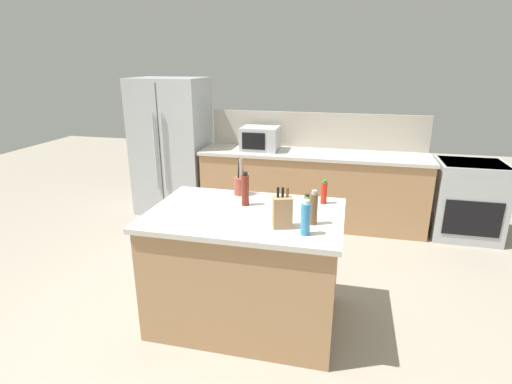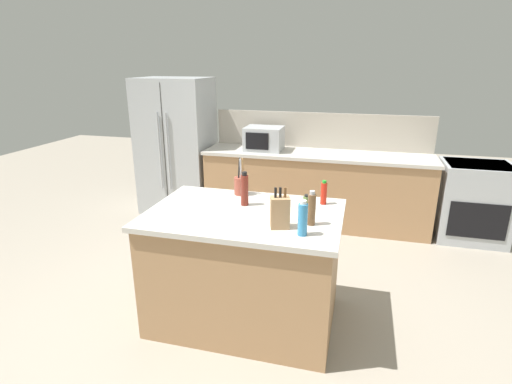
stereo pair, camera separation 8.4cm
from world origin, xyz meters
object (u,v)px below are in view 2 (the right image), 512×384
pepper_grinder (312,209)px  vinegar_bottle (245,190)px  microwave (264,139)px  utensil_crock (241,185)px  range_oven (473,201)px  knife_block (280,212)px  hot_sauce_bottle (324,193)px  dish_soap_bottle (303,219)px  spice_jar_oregano (306,202)px  refrigerator (177,146)px

pepper_grinder → vinegar_bottle: 0.62m
microwave → utensil_crock: bearing=-82.5°
range_oven → knife_block: bearing=-127.1°
range_oven → vinegar_bottle: (-2.19, -2.04, 0.60)m
hot_sauce_bottle → dish_soap_bottle: bearing=-96.6°
hot_sauce_bottle → dish_soap_bottle: 0.65m
spice_jar_oregano → dish_soap_bottle: size_ratio=0.46×
knife_block → vinegar_bottle: knife_block is taller
pepper_grinder → dish_soap_bottle: 0.19m
knife_block → hot_sauce_bottle: bearing=49.3°
refrigerator → knife_block: 3.16m
refrigerator → spice_jar_oregano: 2.92m
range_oven → dish_soap_bottle: bearing=-123.5°
knife_block → utensil_crock: bearing=109.8°
spice_jar_oregano → dish_soap_bottle: (0.04, -0.51, 0.06)m
spice_jar_oregano → hot_sauce_bottle: hot_sauce_bottle is taller
knife_block → hot_sauce_bottle: size_ratio=1.48×
microwave → vinegar_bottle: microwave is taller
refrigerator → pepper_grinder: size_ratio=7.31×
pepper_grinder → hot_sauce_bottle: 0.45m
knife_block → utensil_crock: utensil_crock is taller
vinegar_bottle → refrigerator: bearing=127.4°
spice_jar_oregano → hot_sauce_bottle: size_ratio=0.57×
utensil_crock → hot_sauce_bottle: utensil_crock is taller
refrigerator → knife_block: refrigerator is taller
range_oven → vinegar_bottle: 3.06m
range_oven → pepper_grinder: 2.89m
refrigerator → vinegar_bottle: refrigerator is taller
refrigerator → dish_soap_bottle: size_ratio=7.49×
vinegar_bottle → hot_sauce_bottle: 0.63m
vinegar_bottle → hot_sauce_bottle: (0.61, 0.19, -0.04)m
utensil_crock → vinegar_bottle: size_ratio=1.16×
knife_block → pepper_grinder: knife_block is taller
microwave → dish_soap_bottle: size_ratio=1.93×
vinegar_bottle → range_oven: bearing=43.0°
utensil_crock → hot_sauce_bottle: (0.71, -0.07, 0.01)m
utensil_crock → dish_soap_bottle: (0.64, -0.71, 0.03)m
range_oven → utensil_crock: utensil_crock is taller
microwave → dish_soap_bottle: bearing=-70.7°
pepper_grinder → dish_soap_bottle: bearing=-99.9°
microwave → range_oven: bearing=-0.0°
refrigerator → utensil_crock: bearing=-51.0°
utensil_crock → spice_jar_oregano: (0.59, -0.20, -0.03)m
knife_block → utensil_crock: size_ratio=0.91×
refrigerator → dish_soap_bottle: refrigerator is taller
range_oven → vinegar_bottle: vinegar_bottle is taller
range_oven → microwave: 2.61m
vinegar_bottle → knife_block: bearing=-45.7°
pepper_grinder → vinegar_bottle: size_ratio=0.91×
refrigerator → range_oven: bearing=-0.8°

